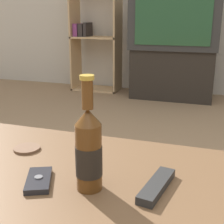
{
  "coord_description": "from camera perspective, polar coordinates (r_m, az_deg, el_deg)",
  "views": [
    {
      "loc": [
        0.3,
        -0.64,
        0.86
      ],
      "look_at": [
        0.0,
        0.27,
        0.56
      ],
      "focal_mm": 50.0,
      "sensor_mm": 36.0,
      "label": 1
    }
  ],
  "objects": [
    {
      "name": "remote_control",
      "position": [
        0.77,
        8.18,
        -13.2
      ],
      "size": [
        0.07,
        0.17,
        0.02
      ],
      "rotation": [
        0.0,
        0.0,
        -0.17
      ],
      "color": "#282828",
      "rests_on": "coffee_table"
    },
    {
      "name": "coffee_table",
      "position": [
        0.85,
        -6.07,
        -16.11
      ],
      "size": [
        1.32,
        0.61,
        0.46
      ],
      "color": "brown",
      "rests_on": "ground_plane"
    },
    {
      "name": "television",
      "position": [
        3.39,
        11.58,
        15.78
      ],
      "size": [
        0.89,
        0.52,
        0.54
      ],
      "color": "#2D2D2D",
      "rests_on": "tv_stand"
    },
    {
      "name": "tv_stand",
      "position": [
        3.45,
        11.06,
        6.91
      ],
      "size": [
        0.86,
        0.45,
        0.52
      ],
      "color": "#28231E",
      "rests_on": "ground_plane"
    },
    {
      "name": "beer_bottle",
      "position": [
        0.73,
        -4.29,
        -6.95
      ],
      "size": [
        0.06,
        0.06,
        0.28
      ],
      "color": "#563314",
      "rests_on": "coffee_table"
    },
    {
      "name": "coaster",
      "position": [
        1.01,
        -15.29,
        -6.46
      ],
      "size": [
        0.08,
        0.08,
        0.01
      ],
      "color": "brown",
      "rests_on": "coffee_table"
    },
    {
      "name": "cell_phone",
      "position": [
        0.81,
        -13.25,
        -12.02
      ],
      "size": [
        0.1,
        0.13,
        0.02
      ],
      "rotation": [
        0.0,
        0.0,
        0.43
      ],
      "color": "#232328",
      "rests_on": "coffee_table"
    },
    {
      "name": "bookshelf",
      "position": [
        3.72,
        -3.33,
        13.66
      ],
      "size": [
        0.55,
        0.3,
        1.24
      ],
      "color": "tan",
      "rests_on": "ground_plane"
    }
  ]
}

